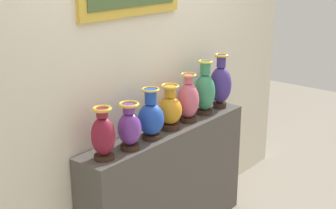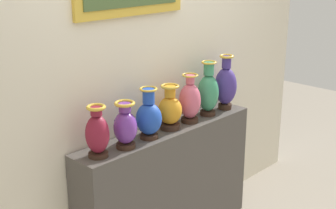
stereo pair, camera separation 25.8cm
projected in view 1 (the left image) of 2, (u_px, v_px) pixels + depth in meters
display_shelf at (168, 186)px, 3.61m from camera, size 1.59×0.28×0.93m
back_wall at (146, 60)px, 3.43m from camera, size 3.71×0.14×2.79m
vase_burgundy at (103, 135)px, 2.92m from camera, size 0.15×0.15×0.34m
vase_violet at (129, 128)px, 3.07m from camera, size 0.16×0.16×0.32m
vase_sapphire at (151, 118)px, 3.24m from camera, size 0.18×0.18×0.36m
vase_amber at (170, 110)px, 3.42m from camera, size 0.17×0.17×0.33m
vase_rose at (188, 100)px, 3.57m from camera, size 0.16×0.16×0.37m
vase_jade at (205, 91)px, 3.72m from camera, size 0.17×0.17×0.43m
vase_indigo at (220, 84)px, 3.88m from camera, size 0.18×0.18×0.45m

